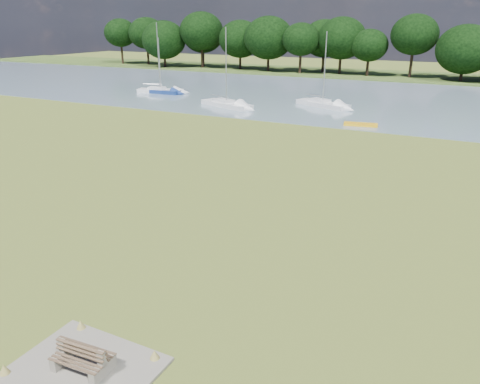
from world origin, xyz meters
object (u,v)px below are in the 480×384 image
at_px(sailboat_3, 160,89).
at_px(kayak, 361,124).
at_px(sailboat_0, 161,90).
at_px(sailboat_4, 226,103).
at_px(bench_pair, 83,358).
at_px(sailboat_5, 322,102).

bearing_deg(sailboat_3, kayak, -31.94).
height_order(sailboat_0, sailboat_4, sailboat_4).
distance_m(bench_pair, sailboat_0, 56.98).
bearing_deg(sailboat_0, sailboat_4, -24.05).
relative_size(sailboat_0, sailboat_5, 0.88).
distance_m(sailboat_0, sailboat_3, 0.53).
bearing_deg(kayak, sailboat_5, 116.96).
bearing_deg(sailboat_4, sailboat_5, 48.39).
distance_m(bench_pair, sailboat_3, 57.48).
bearing_deg(sailboat_0, bench_pair, -58.57).
relative_size(sailboat_3, sailboat_4, 1.05).
height_order(bench_pair, kayak, bench_pair).
height_order(sailboat_0, sailboat_3, sailboat_3).
bearing_deg(bench_pair, sailboat_5, 95.38).
height_order(sailboat_3, sailboat_4, sailboat_3).
distance_m(bench_pair, sailboat_4, 45.68).
relative_size(bench_pair, sailboat_5, 0.20).
bearing_deg(bench_pair, kayak, 87.37).
xyz_separation_m(sailboat_0, sailboat_4, (13.60, -5.40, -0.01)).
height_order(kayak, sailboat_0, sailboat_0).
relative_size(sailboat_0, sailboat_3, 0.80).
xyz_separation_m(bench_pair, sailboat_5, (-7.77, 47.28, 0.07)).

